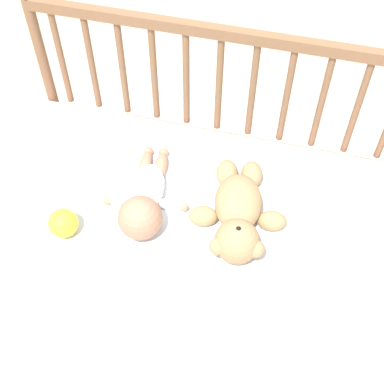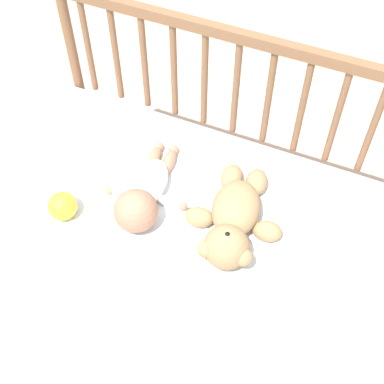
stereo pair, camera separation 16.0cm
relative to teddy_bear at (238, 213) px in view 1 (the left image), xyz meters
The scene contains 7 objects.
ground_plane 0.55m from the teddy_bear, 165.88° to the left, with size 12.00×12.00×0.00m, color #C6B293.
crib_mattress 0.33m from the teddy_bear, 165.88° to the left, with size 1.27×0.65×0.48m.
crib_rail 0.42m from the teddy_bear, 111.11° to the left, with size 1.27×0.04×0.88m.
blanket 0.16m from the teddy_bear, 163.90° to the left, with size 0.76×0.49×0.01m.
teddy_bear is the anchor object (origin of this frame).
baby 0.28m from the teddy_bear, behind, with size 0.28×0.38×0.13m.
toy_ball 0.51m from the teddy_bear, 162.33° to the right, with size 0.09×0.09×0.09m.
Camera 1 is at (0.25, -0.95, 1.80)m, focal length 50.00 mm.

